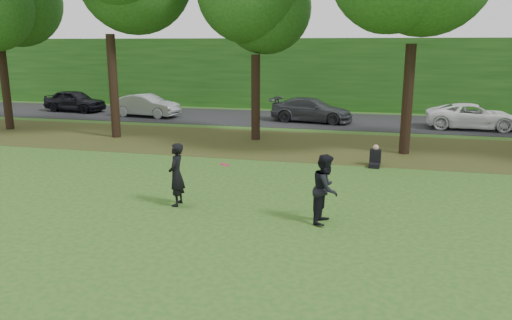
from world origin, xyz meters
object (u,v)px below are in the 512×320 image
(player_left, at_px, (176,175))
(player_right, at_px, (326,189))
(seated_person, at_px, (375,158))
(frisbee, at_px, (224,164))

(player_left, bearing_deg, player_right, 79.79)
(player_right, xyz_separation_m, seated_person, (1.18, 6.73, -0.61))
(player_right, relative_size, frisbee, 5.76)
(player_left, xyz_separation_m, player_right, (4.36, -0.40, -0.00))
(player_right, bearing_deg, frisbee, 99.85)
(player_left, relative_size, player_right, 1.00)
(player_left, bearing_deg, frisbee, 68.16)
(seated_person, bearing_deg, player_left, -127.86)
(frisbee, height_order, seated_person, frisbee)
(player_left, distance_m, frisbee, 1.77)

